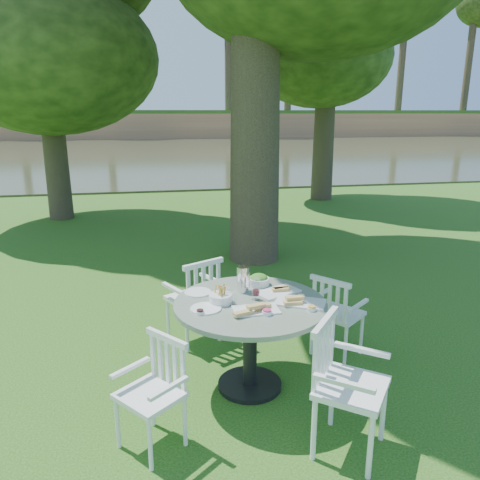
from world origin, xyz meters
name	(u,v)px	position (x,y,z in m)	size (l,w,h in m)	color
ground	(243,312)	(0.00, 0.00, 0.00)	(140.00, 140.00, 0.00)	#18420D
table	(250,321)	(-0.26, -1.56, 0.63)	(1.28, 1.28, 0.80)	black
chair_ne	(334,311)	(0.65, -1.21, 0.49)	(0.57, 0.58, 0.84)	white
chair_nw	(198,295)	(-0.61, -0.67, 0.54)	(0.61, 0.60, 0.92)	white
chair_sw	(158,383)	(-1.04, -2.12, 0.47)	(0.55, 0.56, 0.81)	white
chair_se	(339,375)	(0.19, -2.41, 0.57)	(0.66, 0.67, 0.97)	white
tableware	(248,292)	(-0.25, -1.46, 0.85)	(1.17, 0.79, 0.23)	white
river	(166,153)	(0.00, 23.00, 0.00)	(100.00, 28.00, 0.12)	#343720
far_bank	(158,56)	(0.28, 41.12, 7.25)	(100.00, 18.00, 15.20)	#9F6C4A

